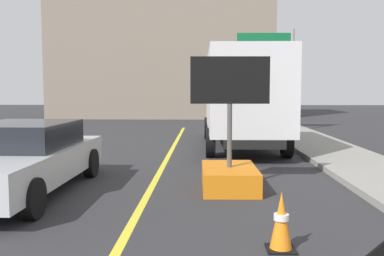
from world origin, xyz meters
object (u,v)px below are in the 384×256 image
at_px(pickup_car, 20,158).
at_px(highway_guide_sign, 276,61).
at_px(arrow_board_trailer, 229,166).
at_px(box_truck, 242,97).
at_px(traffic_cone_mid_lane, 281,222).

height_order(pickup_car, highway_guide_sign, highway_guide_sign).
bearing_deg(arrow_board_trailer, highway_guide_sign, 76.57).
relative_size(arrow_board_trailer, box_truck, 0.35).
height_order(box_truck, traffic_cone_mid_lane, box_truck).
distance_m(pickup_car, highway_guide_sign, 15.07).
distance_m(box_truck, highway_guide_sign, 6.85).
bearing_deg(box_truck, arrow_board_trailer, -97.39).
relative_size(pickup_car, traffic_cone_mid_lane, 6.66).
relative_size(box_truck, highway_guide_sign, 1.54).
distance_m(arrow_board_trailer, highway_guide_sign, 13.20).
bearing_deg(arrow_board_trailer, box_truck, 82.61).
height_order(arrow_board_trailer, box_truck, box_truck).
relative_size(highway_guide_sign, traffic_cone_mid_lane, 6.62).
bearing_deg(highway_guide_sign, traffic_cone_mid_lane, -99.04).
distance_m(arrow_board_trailer, box_truck, 6.42).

